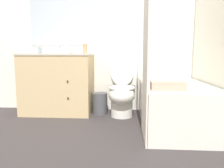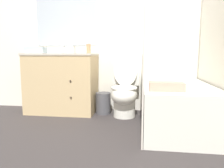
% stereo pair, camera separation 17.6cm
% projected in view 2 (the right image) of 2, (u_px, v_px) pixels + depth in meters
% --- Properties ---
extents(ground_plane, '(14.00, 14.00, 0.00)m').
position_uv_depth(ground_plane, '(89.00, 157.00, 1.84)').
color(ground_plane, '#383333').
extents(wall_back, '(8.00, 0.06, 2.50)m').
position_uv_depth(wall_back, '(114.00, 28.00, 3.30)').
color(wall_back, white).
rests_on(wall_back, ground_plane).
extents(wall_right, '(0.05, 2.62, 2.50)m').
position_uv_depth(wall_right, '(223.00, 17.00, 2.30)').
color(wall_right, white).
rests_on(wall_right, ground_plane).
extents(vanity_cabinet, '(1.01, 0.56, 0.87)m').
position_uv_depth(vanity_cabinet, '(62.00, 82.00, 3.23)').
color(vanity_cabinet, tan).
rests_on(vanity_cabinet, ground_plane).
extents(sink_faucet, '(0.14, 0.12, 0.12)m').
position_uv_depth(sink_faucet, '(65.00, 51.00, 3.35)').
color(sink_faucet, silver).
rests_on(sink_faucet, vanity_cabinet).
extents(toilet, '(0.39, 0.65, 0.85)m').
position_uv_depth(toilet, '(125.00, 90.00, 3.04)').
color(toilet, silver).
rests_on(toilet, ground_plane).
extents(bathtub, '(0.78, 1.43, 0.51)m').
position_uv_depth(bathtub, '(177.00, 106.00, 2.59)').
color(bathtub, silver).
rests_on(bathtub, ground_plane).
extents(shower_curtain, '(0.02, 0.56, 1.93)m').
position_uv_depth(shower_curtain, '(144.00, 43.00, 2.10)').
color(shower_curtain, silver).
rests_on(shower_curtain, ground_plane).
extents(wastebasket, '(0.22, 0.22, 0.31)m').
position_uv_depth(wastebasket, '(103.00, 103.00, 3.18)').
color(wastebasket, '#4C4C51').
rests_on(wastebasket, ground_plane).
extents(tissue_box, '(0.14, 0.14, 0.12)m').
position_uv_depth(tissue_box, '(71.00, 50.00, 3.24)').
color(tissue_box, white).
rests_on(tissue_box, vanity_cabinet).
extents(soap_dispenser, '(0.06, 0.06, 0.16)m').
position_uv_depth(soap_dispenser, '(89.00, 48.00, 3.10)').
color(soap_dispenser, tan).
rests_on(soap_dispenser, vanity_cabinet).
extents(hand_towel_folded, '(0.28, 0.15, 0.09)m').
position_uv_depth(hand_towel_folded, '(36.00, 50.00, 3.09)').
color(hand_towel_folded, silver).
rests_on(hand_towel_folded, vanity_cabinet).
extents(bath_towel_folded, '(0.34, 0.21, 0.08)m').
position_uv_depth(bath_towel_folded, '(166.00, 86.00, 2.15)').
color(bath_towel_folded, tan).
rests_on(bath_towel_folded, bathtub).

